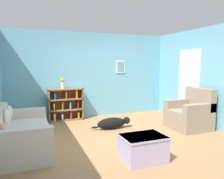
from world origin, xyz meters
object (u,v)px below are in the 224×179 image
Objects in this scene: coffee_table at (143,147)px; dog at (113,123)px; couch at (20,135)px; bookshelf at (66,105)px; recliner_chair at (190,114)px; vase at (62,83)px.

dog is (0.19, 1.90, -0.09)m from coffee_table.
bookshelf is (1.19, 2.02, 0.15)m from couch.
couch is 2.35m from bookshelf.
recliner_chair reaches higher than coffee_table.
vase reaches higher than couch.
dog is at bearing 84.32° from coffee_table.
coffee_table is (0.77, -3.24, -0.22)m from bookshelf.
couch is 1.71× the size of dog.
couch is 1.72× the size of recliner_chair.
recliner_chair is at bearing 0.19° from couch.
bookshelf reaches higher than coffee_table.
couch reaches higher than dog.
couch is at bearing -162.34° from dog.
recliner_chair is 2.00m from dog.
coffee_table is 3.44m from vase.
coffee_table is (1.96, -1.21, -0.07)m from couch.
bookshelf is 0.66m from vase.
bookshelf is 1.33× the size of coffee_table.
bookshelf is 3.47m from recliner_chair.
couch is at bearing -179.81° from recliner_chair.
coffee_table is (-2.06, -1.23, -0.14)m from recliner_chair.
vase reaches higher than bookshelf.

